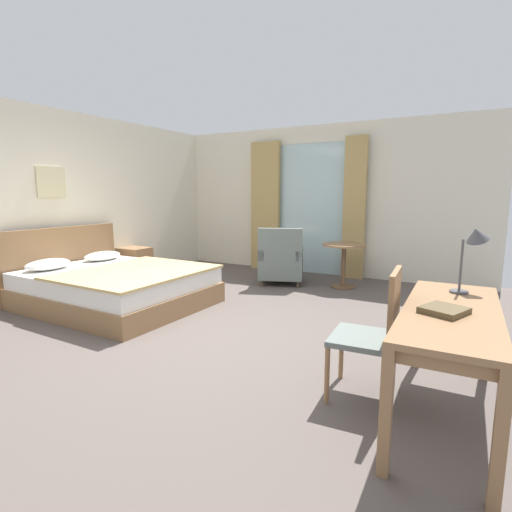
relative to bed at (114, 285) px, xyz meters
name	(u,v)px	position (x,y,z in m)	size (l,w,h in m)	color
ground	(193,339)	(1.60, -0.37, -0.31)	(6.18, 8.00, 0.10)	#564C47
wall_back	(321,201)	(1.60, 3.37, 1.06)	(5.78, 0.12, 2.64)	silver
wall_left	(23,204)	(-1.23, -0.37, 1.06)	(0.12, 7.60, 2.64)	silver
balcony_glass_door	(309,209)	(1.41, 3.29, 0.90)	(1.27, 0.02, 2.32)	silver
curtain_panel_left	(266,207)	(0.56, 3.19, 0.93)	(0.58, 0.10, 2.40)	tan
curtain_panel_right	(354,209)	(2.27, 3.19, 0.93)	(0.37, 0.10, 2.40)	tan
bed	(114,285)	(0.00, 0.00, 0.00)	(2.27, 1.81, 0.98)	olive
nightstand	(135,263)	(-0.94, 1.26, 0.01)	(0.50, 0.42, 0.55)	olive
writing_desk	(451,322)	(4.02, -0.77, 0.39)	(0.60, 1.58, 0.74)	olive
desk_chair	(376,328)	(3.56, -0.76, 0.26)	(0.47, 0.50, 0.95)	slate
desk_lamp	(474,241)	(4.11, -0.19, 0.85)	(0.24, 0.28, 0.51)	#4C4C51
closed_book	(444,310)	(3.99, -0.90, 0.50)	(0.23, 0.24, 0.04)	brown
armchair_by_window	(281,262)	(1.37, 2.21, 0.09)	(0.92, 0.95, 0.92)	slate
round_cafe_table	(344,255)	(2.34, 2.43, 0.24)	(0.67, 0.67, 0.69)	olive
framed_picture	(51,182)	(-1.15, 0.00, 1.35)	(0.03, 0.43, 0.43)	beige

